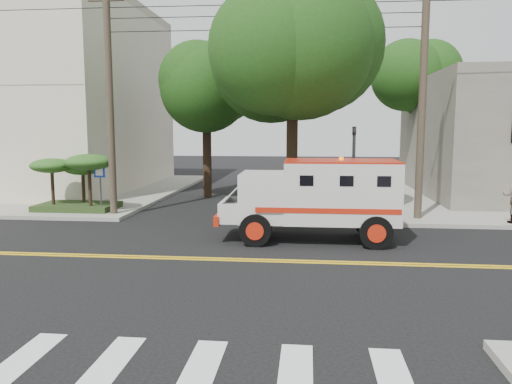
# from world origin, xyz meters

# --- Properties ---
(ground) EXTENTS (100.00, 100.00, 0.00)m
(ground) POSITION_xyz_m (0.00, 0.00, 0.00)
(ground) COLOR black
(ground) RESTS_ON ground
(sidewalk_nw) EXTENTS (17.00, 17.00, 0.15)m
(sidewalk_nw) POSITION_xyz_m (-13.50, 13.50, 0.07)
(sidewalk_nw) COLOR gray
(sidewalk_nw) RESTS_ON ground
(building_left) EXTENTS (16.00, 14.00, 10.00)m
(building_left) POSITION_xyz_m (-15.50, 15.00, 5.15)
(building_left) COLOR beige
(building_left) RESTS_ON sidewalk_nw
(utility_pole_left) EXTENTS (0.28, 0.28, 9.00)m
(utility_pole_left) POSITION_xyz_m (-5.60, 6.00, 4.50)
(utility_pole_left) COLOR #382D23
(utility_pole_left) RESTS_ON ground
(utility_pole_right) EXTENTS (0.28, 0.28, 9.00)m
(utility_pole_right) POSITION_xyz_m (6.30, 6.20, 4.50)
(utility_pole_right) COLOR #382D23
(utility_pole_right) RESTS_ON ground
(tree_main) EXTENTS (6.08, 5.70, 9.85)m
(tree_main) POSITION_xyz_m (1.94, 6.21, 7.20)
(tree_main) COLOR black
(tree_main) RESTS_ON ground
(tree_left) EXTENTS (4.48, 4.20, 7.70)m
(tree_left) POSITION_xyz_m (-2.68, 11.79, 5.73)
(tree_left) COLOR black
(tree_left) RESTS_ON ground
(tree_right) EXTENTS (4.80, 4.50, 8.20)m
(tree_right) POSITION_xyz_m (8.84, 15.77, 6.09)
(tree_right) COLOR black
(tree_right) RESTS_ON ground
(traffic_signal) EXTENTS (0.15, 0.18, 3.60)m
(traffic_signal) POSITION_xyz_m (3.80, 5.60, 2.23)
(traffic_signal) COLOR #3F3F42
(traffic_signal) RESTS_ON ground
(accessibility_sign) EXTENTS (0.45, 0.10, 2.02)m
(accessibility_sign) POSITION_xyz_m (-6.20, 6.17, 1.37)
(accessibility_sign) COLOR #3F3F42
(accessibility_sign) RESTS_ON ground
(palm_planter) EXTENTS (3.52, 2.63, 2.36)m
(palm_planter) POSITION_xyz_m (-7.44, 6.62, 1.65)
(palm_planter) COLOR #1E3314
(palm_planter) RESTS_ON sidewalk_nw
(armored_truck) EXTENTS (5.64, 2.33, 2.56)m
(armored_truck) POSITION_xyz_m (2.43, 2.64, 1.46)
(armored_truck) COLOR silver
(armored_truck) RESTS_ON ground
(pedestrian_a) EXTENTS (0.69, 0.54, 1.67)m
(pedestrian_a) POSITION_xyz_m (5.50, 7.85, 0.99)
(pedestrian_a) COLOR gray
(pedestrian_a) RESTS_ON sidewalk_ne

